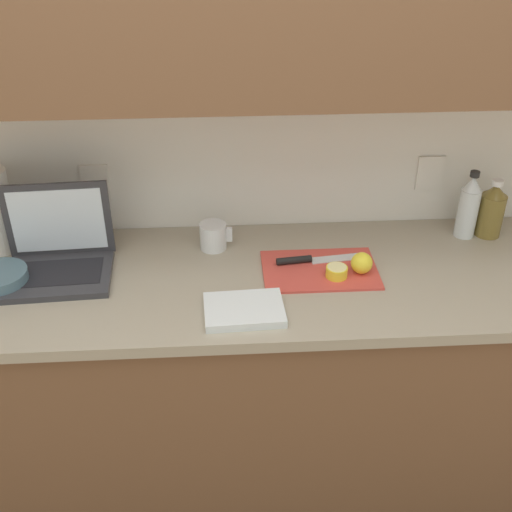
# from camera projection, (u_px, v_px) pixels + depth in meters

# --- Properties ---
(ground_plane) EXTENTS (12.00, 12.00, 0.00)m
(ground_plane) POSITION_uv_depth(u_px,v_px,m) (222.00, 478.00, 2.42)
(ground_plane) COLOR brown
(ground_plane) RESTS_ON ground
(wall_back) EXTENTS (5.20, 0.38, 2.60)m
(wall_back) POSITION_uv_depth(u_px,v_px,m) (205.00, 40.00, 1.80)
(wall_back) COLOR white
(wall_back) RESTS_ON ground_plane
(counter_unit) EXTENTS (2.57, 0.63, 0.92)m
(counter_unit) POSITION_uv_depth(u_px,v_px,m) (213.00, 387.00, 2.17)
(counter_unit) COLOR brown
(counter_unit) RESTS_ON ground_plane
(laptop) EXTENTS (0.33, 0.26, 0.26)m
(laptop) POSITION_uv_depth(u_px,v_px,m) (59.00, 253.00, 1.94)
(laptop) COLOR #333338
(laptop) RESTS_ON counter_unit
(cutting_board) EXTENTS (0.35, 0.23, 0.01)m
(cutting_board) POSITION_uv_depth(u_px,v_px,m) (320.00, 270.00, 1.96)
(cutting_board) COLOR #D1473D
(cutting_board) RESTS_ON counter_unit
(knife) EXTENTS (0.29, 0.06, 0.02)m
(knife) POSITION_uv_depth(u_px,v_px,m) (306.00, 260.00, 1.99)
(knife) COLOR silver
(knife) RESTS_ON cutting_board
(lemon_half_cut) EXTENTS (0.06, 0.06, 0.03)m
(lemon_half_cut) POSITION_uv_depth(u_px,v_px,m) (337.00, 272.00, 1.92)
(lemon_half_cut) COLOR yellow
(lemon_half_cut) RESTS_ON cutting_board
(lemon_whole_beside) EXTENTS (0.07, 0.07, 0.07)m
(lemon_whole_beside) POSITION_uv_depth(u_px,v_px,m) (362.00, 263.00, 1.93)
(lemon_whole_beside) COLOR yellow
(lemon_whole_beside) RESTS_ON cutting_board
(bottle_green_soda) EXTENTS (0.07, 0.07, 0.23)m
(bottle_green_soda) POSITION_uv_depth(u_px,v_px,m) (468.00, 207.00, 2.10)
(bottle_green_soda) COLOR silver
(bottle_green_soda) RESTS_ON counter_unit
(bottle_oil_tall) EXTENTS (0.08, 0.08, 0.20)m
(bottle_oil_tall) POSITION_uv_depth(u_px,v_px,m) (491.00, 210.00, 2.11)
(bottle_oil_tall) COLOR olive
(bottle_oil_tall) RESTS_ON counter_unit
(measuring_cup) EXTENTS (0.11, 0.09, 0.09)m
(measuring_cup) POSITION_uv_depth(u_px,v_px,m) (213.00, 236.00, 2.06)
(measuring_cup) COLOR silver
(measuring_cup) RESTS_ON counter_unit
(bowl_white) EXTENTS (0.17, 0.17, 0.05)m
(bowl_white) POSITION_uv_depth(u_px,v_px,m) (0.00, 279.00, 1.88)
(bowl_white) COLOR slate
(bowl_white) RESTS_ON counter_unit
(dish_towel) EXTENTS (0.23, 0.17, 0.02)m
(dish_towel) POSITION_uv_depth(u_px,v_px,m) (244.00, 310.00, 1.78)
(dish_towel) COLOR white
(dish_towel) RESTS_ON counter_unit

